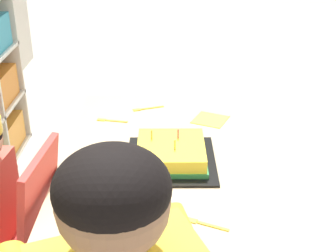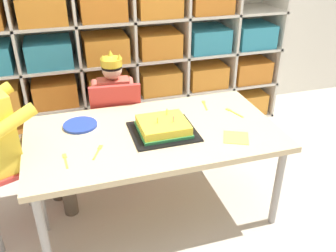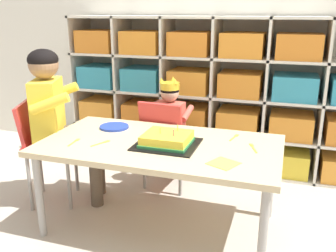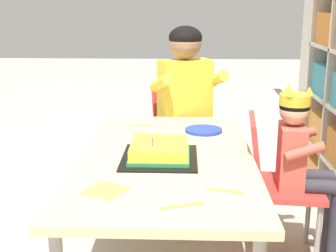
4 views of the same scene
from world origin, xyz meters
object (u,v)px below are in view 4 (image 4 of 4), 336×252
(child_with_crown, at_px, (301,154))
(birthday_cake_on_tray, at_px, (160,152))
(fork_near_child_seat, at_px, (145,134))
(classroom_chair_blue, at_px, (274,178))
(classroom_chair_adult_side, at_px, (181,127))
(fork_scattered_mid_table, at_px, (184,206))
(activity_table, at_px, (165,164))
(fork_near_cake_tray, at_px, (227,191))
(adult_helper_seated, at_px, (189,96))
(paper_plate_stack, at_px, (204,130))
(fork_at_table_front_edge, at_px, (142,126))

(child_with_crown, bearing_deg, birthday_cake_on_tray, 110.73)
(birthday_cake_on_tray, relative_size, fork_near_child_seat, 2.78)
(classroom_chair_blue, bearing_deg, child_with_crown, -89.50)
(classroom_chair_adult_side, height_order, fork_scattered_mid_table, classroom_chair_adult_side)
(child_with_crown, distance_m, fork_near_child_seat, 0.76)
(classroom_chair_blue, xyz_separation_m, classroom_chair_adult_side, (-0.73, -0.44, 0.05))
(activity_table, xyz_separation_m, fork_near_cake_tray, (0.40, 0.23, 0.05))
(child_with_crown, relative_size, fork_scattered_mid_table, 5.90)
(birthday_cake_on_tray, distance_m, fork_near_cake_tray, 0.43)
(fork_near_cake_tray, bearing_deg, adult_helper_seated, -71.53)
(adult_helper_seated, bearing_deg, classroom_chair_adult_side, 90.00)
(paper_plate_stack, xyz_separation_m, fork_at_table_front_edge, (-0.10, -0.33, -0.01))
(classroom_chair_blue, distance_m, fork_near_child_seat, 0.66)
(fork_at_table_front_edge, bearing_deg, birthday_cake_on_tray, 99.19)
(birthday_cake_on_tray, height_order, fork_at_table_front_edge, birthday_cake_on_tray)
(classroom_chair_blue, relative_size, child_with_crown, 0.82)
(paper_plate_stack, relative_size, fork_near_cake_tray, 1.42)
(classroom_chair_blue, xyz_separation_m, fork_near_cake_tray, (0.53, -0.27, 0.15))
(classroom_chair_blue, relative_size, fork_near_cake_tray, 5.08)
(activity_table, xyz_separation_m, birthday_cake_on_tray, (0.05, -0.02, 0.07))
(classroom_chair_adult_side, bearing_deg, adult_helper_seated, -90.00)
(classroom_chair_blue, bearing_deg, fork_at_table_front_edge, 67.26)
(adult_helper_seated, distance_m, paper_plate_stack, 0.39)
(classroom_chair_blue, distance_m, paper_plate_stack, 0.44)
(paper_plate_stack, height_order, fork_scattered_mid_table, paper_plate_stack)
(adult_helper_seated, relative_size, fork_at_table_front_edge, 8.10)
(classroom_chair_blue, bearing_deg, activity_table, 110.46)
(activity_table, height_order, birthday_cake_on_tray, birthday_cake_on_tray)
(classroom_chair_adult_side, distance_m, fork_at_table_front_edge, 0.44)
(birthday_cake_on_tray, relative_size, fork_near_cake_tray, 2.63)
(fork_at_table_front_edge, relative_size, fork_near_child_seat, 1.02)
(fork_near_child_seat, bearing_deg, classroom_chair_blue, -172.70)
(paper_plate_stack, relative_size, fork_scattered_mid_table, 1.35)
(adult_helper_seated, xyz_separation_m, fork_near_cake_tray, (1.16, 0.13, -0.11))
(paper_plate_stack, bearing_deg, activity_table, -25.12)
(classroom_chair_adult_side, bearing_deg, paper_plate_stack, -98.06)
(fork_at_table_front_edge, relative_size, fork_near_cake_tray, 0.97)
(adult_helper_seated, bearing_deg, activity_table, -119.68)
(fork_at_table_front_edge, distance_m, fork_near_cake_tray, 0.96)
(classroom_chair_adult_side, bearing_deg, child_with_crown, -75.04)
(classroom_chair_adult_side, bearing_deg, classroom_chair_blue, -80.81)
(classroom_chair_adult_side, xyz_separation_m, birthday_cake_on_tray, (0.91, -0.09, 0.13))
(classroom_chair_blue, distance_m, child_with_crown, 0.17)
(classroom_chair_blue, relative_size, fork_at_table_front_edge, 5.23)
(adult_helper_seated, height_order, fork_scattered_mid_table, adult_helper_seated)
(child_with_crown, bearing_deg, classroom_chair_blue, 90.50)
(fork_scattered_mid_table, bearing_deg, fork_near_child_seat, -95.45)
(adult_helper_seated, relative_size, fork_near_child_seat, 8.30)
(birthday_cake_on_tray, bearing_deg, classroom_chair_adult_side, 174.68)
(activity_table, relative_size, classroom_chair_adult_side, 1.96)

